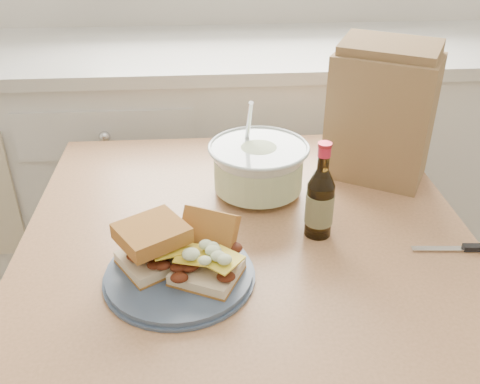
{
  "coord_description": "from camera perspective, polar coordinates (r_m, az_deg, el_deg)",
  "views": [
    {
      "loc": [
        -0.19,
        -0.14,
        1.44
      ],
      "look_at": [
        -0.12,
        0.82,
        0.87
      ],
      "focal_mm": 40.0,
      "sensor_mm": 36.0,
      "label": 1
    }
  ],
  "objects": [
    {
      "name": "beer_bottle",
      "position": [
        1.1,
        8.52,
        -0.99
      ],
      "size": [
        0.06,
        0.06,
        0.21
      ],
      "rotation": [
        0.0,
        0.0,
        0.08
      ],
      "color": "black",
      "rests_on": "dining_table"
    },
    {
      "name": "plate",
      "position": [
        1.02,
        -6.48,
        -8.71
      ],
      "size": [
        0.27,
        0.27,
        0.02
      ],
      "primitive_type": "cylinder",
      "color": "#415169",
      "rests_on": "dining_table"
    },
    {
      "name": "dining_table",
      "position": [
        1.21,
        0.74,
        -8.49
      ],
      "size": [
        0.95,
        0.95,
        0.79
      ],
      "rotation": [
        0.0,
        0.0,
        -0.0
      ],
      "color": "tan",
      "rests_on": "ground"
    },
    {
      "name": "coleslaw_bowl",
      "position": [
        1.25,
        1.96,
        2.42
      ],
      "size": [
        0.23,
        0.23,
        0.23
      ],
      "color": "silver",
      "rests_on": "dining_table"
    },
    {
      "name": "cabinet_run",
      "position": [
        2.09,
        1.57,
        2.98
      ],
      "size": [
        2.5,
        0.64,
        0.94
      ],
      "color": "silver",
      "rests_on": "ground"
    },
    {
      "name": "sandwich_left",
      "position": [
        1.01,
        -9.28,
        -5.61
      ],
      "size": [
        0.16,
        0.15,
        0.09
      ],
      "rotation": [
        0.0,
        0.0,
        0.57
      ],
      "color": "beige",
      "rests_on": "plate"
    },
    {
      "name": "sandwich_right",
      "position": [
        0.99,
        -3.52,
        -6.69
      ],
      "size": [
        0.15,
        0.19,
        0.1
      ],
      "rotation": [
        0.0,
        0.0,
        -0.45
      ],
      "color": "beige",
      "rests_on": "plate"
    },
    {
      "name": "knife",
      "position": [
        1.18,
        23.27,
        -5.5
      ],
      "size": [
        0.17,
        0.03,
        0.01
      ],
      "rotation": [
        0.0,
        0.0,
        -0.08
      ],
      "color": "silver",
      "rests_on": "dining_table"
    },
    {
      "name": "paper_bag",
      "position": [
        1.34,
        14.76,
        7.68
      ],
      "size": [
        0.28,
        0.25,
        0.31
      ],
      "primitive_type": "cube",
      "rotation": [
        0.0,
        0.0,
        -0.52
      ],
      "color": "olive",
      "rests_on": "dining_table"
    }
  ]
}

